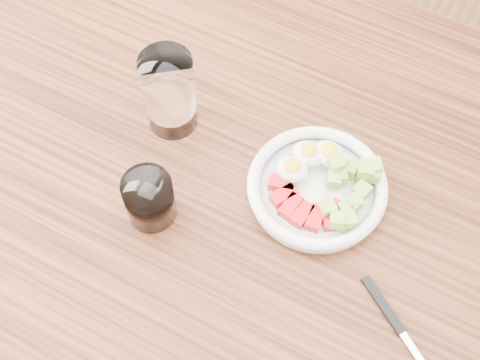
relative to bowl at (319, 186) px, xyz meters
The scene contains 6 objects.
ground 0.79m from the bowl, 145.31° to the right, with size 4.00×4.00×0.00m, color brown.
dining_table 0.16m from the bowl, 145.31° to the right, with size 1.50×0.90×0.77m.
bowl is the anchor object (origin of this frame).
fork 0.20m from the bowl, 37.30° to the right, with size 0.15×0.11×0.01m.
water_glass 0.24m from the bowl, behind, with size 0.07×0.07×0.13m, color white.
coffee_glass 0.23m from the bowl, 144.05° to the right, with size 0.07×0.07×0.08m.
Camera 1 is at (0.20, -0.38, 1.58)m, focal length 50.00 mm.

